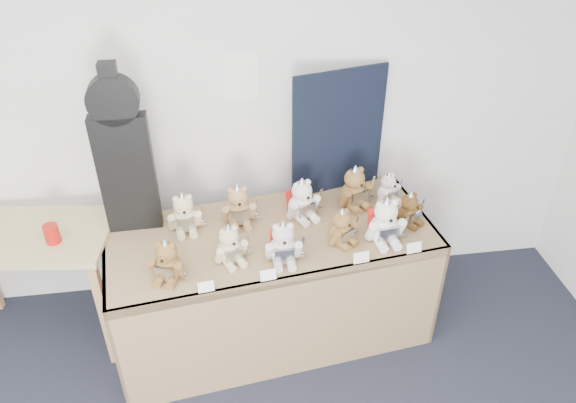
{
  "coord_description": "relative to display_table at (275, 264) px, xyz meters",
  "views": [
    {
      "loc": [
        0.59,
        -0.62,
        2.82
      ],
      "look_at": [
        0.94,
        1.86,
        1.08
      ],
      "focal_mm": 35.0,
      "sensor_mm": 36.0,
      "label": 1
    }
  ],
  "objects": [
    {
      "name": "room_shell",
      "position": [
        -0.11,
        0.61,
        0.92
      ],
      "size": [
        6.0,
        6.0,
        6.0
      ],
      "color": "white",
      "rests_on": "floor"
    },
    {
      "name": "display_table",
      "position": [
        0.0,
        0.0,
        0.0
      ],
      "size": [
        2.0,
        1.04,
        0.8
      ],
      "rotation": [
        0.0,
        0.0,
        0.13
      ],
      "color": "olive",
      "rests_on": "floor"
    },
    {
      "name": "side_table",
      "position": [
        -1.44,
        0.24,
        0.07
      ],
      "size": [
        1.05,
        0.67,
        0.83
      ],
      "rotation": [
        0.0,
        0.0,
        -0.12
      ],
      "color": "tan",
      "rests_on": "floor"
    },
    {
      "name": "guitar_case",
      "position": [
        -0.79,
        0.27,
        0.66
      ],
      "size": [
        0.31,
        0.1,
        1.01
      ],
      "rotation": [
        0.0,
        0.0,
        0.02
      ],
      "color": "black",
      "rests_on": "display_table"
    },
    {
      "name": "navy_board",
      "position": [
        0.46,
        0.5,
        0.58
      ],
      "size": [
        0.6,
        0.16,
        0.81
      ],
      "primitive_type": "cube",
      "rotation": [
        0.0,
        0.0,
        0.23
      ],
      "color": "black",
      "rests_on": "display_table"
    },
    {
      "name": "red_cup",
      "position": [
        -1.24,
        0.14,
        0.26
      ],
      "size": [
        0.08,
        0.08,
        0.11
      ],
      "primitive_type": "cylinder",
      "color": "#A9130B",
      "rests_on": "side_table"
    },
    {
      "name": "teddy_front_far_left",
      "position": [
        -0.59,
        -0.22,
        0.28
      ],
      "size": [
        0.21,
        0.2,
        0.27
      ],
      "rotation": [
        0.0,
        0.0,
        -0.32
      ],
      "color": "brown",
      "rests_on": "display_table"
    },
    {
      "name": "teddy_front_left",
      "position": [
        -0.26,
        -0.13,
        0.27
      ],
      "size": [
        0.21,
        0.2,
        0.26
      ],
      "rotation": [
        0.0,
        0.0,
        0.39
      ],
      "color": "beige",
      "rests_on": "display_table"
    },
    {
      "name": "teddy_front_centre",
      "position": [
        0.03,
        -0.17,
        0.28
      ],
      "size": [
        0.23,
        0.19,
        0.28
      ],
      "rotation": [
        0.0,
        0.0,
        -0.03
      ],
      "color": "beige",
      "rests_on": "display_table"
    },
    {
      "name": "teddy_front_right",
      "position": [
        0.38,
        -0.06,
        0.27
      ],
      "size": [
        0.2,
        0.2,
        0.25
      ],
      "rotation": [
        0.0,
        0.0,
        0.58
      ],
      "color": "brown",
      "rests_on": "display_table"
    },
    {
      "name": "teddy_front_far_right",
      "position": [
        0.62,
        -0.07,
        0.29
      ],
      "size": [
        0.26,
        0.22,
        0.31
      ],
      "rotation": [
        0.0,
        0.0,
        0.09
      ],
      "color": "white",
      "rests_on": "display_table"
    },
    {
      "name": "teddy_front_end",
      "position": [
        0.81,
        0.06,
        0.26
      ],
      "size": [
        0.19,
        0.19,
        0.23
      ],
      "rotation": [
        0.0,
        0.0,
        0.58
      ],
      "color": "brown",
      "rests_on": "display_table"
    },
    {
      "name": "teddy_back_left",
      "position": [
        -0.5,
        0.18,
        0.28
      ],
      "size": [
        0.23,
        0.19,
        0.27
      ],
      "rotation": [
        0.0,
        0.0,
        0.11
      ],
      "color": "beige",
      "rests_on": "display_table"
    },
    {
      "name": "teddy_back_centre_left",
      "position": [
        -0.19,
        0.21,
        0.28
      ],
      "size": [
        0.23,
        0.19,
        0.29
      ],
      "rotation": [
        0.0,
        0.0,
        0.07
      ],
      "color": "tan",
      "rests_on": "display_table"
    },
    {
      "name": "teddy_back_centre_right",
      "position": [
        0.2,
        0.22,
        0.28
      ],
      "size": [
        0.24,
        0.23,
        0.29
      ],
      "rotation": [
        0.0,
        0.0,
        0.4
      ],
      "color": "white",
      "rests_on": "display_table"
    },
    {
      "name": "teddy_back_right",
      "position": [
        0.53,
        0.29,
        0.29
      ],
      "size": [
        0.25,
        0.24,
        0.3
      ],
      "rotation": [
        0.0,
        0.0,
        0.41
      ],
      "color": "olive",
      "rests_on": "display_table"
    },
    {
      "name": "teddy_back_end",
      "position": [
        0.76,
        0.31,
        0.26
      ],
      "size": [
        0.18,
        0.18,
        0.22
      ],
      "rotation": [
        0.0,
        0.0,
        0.55
      ],
      "color": "white",
      "rests_on": "display_table"
    },
    {
      "name": "entry_card_a",
      "position": [
        -0.4,
        -0.36,
        0.2
      ],
      "size": [
        0.08,
        0.03,
        0.06
      ],
      "primitive_type": "cube",
      "rotation": [
        -0.24,
        0.0,
        0.13
      ],
      "color": "white",
      "rests_on": "display_table"
    },
    {
      "name": "entry_card_b",
      "position": [
        -0.07,
        -0.32,
        0.2
      ],
      "size": [
        0.09,
        0.03,
        0.06
      ],
      "primitive_type": "cube",
      "rotation": [
        -0.24,
        0.0,
        0.13
      ],
      "color": "white",
      "rests_on": "display_table"
    },
    {
      "name": "entry_card_c",
      "position": [
        0.45,
        -0.25,
        0.21
      ],
      "size": [
        0.09,
        0.03,
        0.06
      ],
      "primitive_type": "cube",
      "rotation": [
        -0.24,
        0.0,
        0.13
      ],
      "color": "white",
      "rests_on": "display_table"
    },
    {
      "name": "entry_card_d",
      "position": [
        0.76,
        -0.21,
        0.2
      ],
      "size": [
        0.09,
        0.03,
        0.06
      ],
      "primitive_type": "cube",
      "rotation": [
        -0.24,
        0.0,
        0.13
      ],
      "color": "white",
      "rests_on": "display_table"
    }
  ]
}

